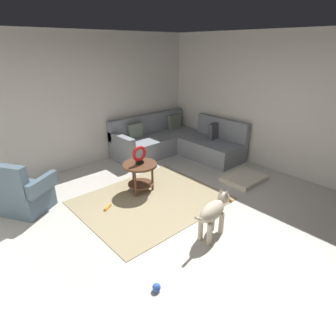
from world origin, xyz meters
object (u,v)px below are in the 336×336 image
Objects in this scene: dog_bed_mat at (244,178)px; sectional_couch at (176,142)px; armchair at (24,194)px; dog_toy_rope at (108,207)px; dog at (214,211)px; torus_sculpture at (139,155)px; dog_toy_bone at (228,199)px; dog_toy_ball at (157,287)px; side_table at (140,170)px.

sectional_couch is at bearing 89.64° from dog_bed_mat.
armchair is 5.64× the size of dog_toy_rope.
dog is (1.72, -2.34, 0.05)m from armchair.
torus_sculpture is 1.81× the size of dog_toy_bone.
torus_sculpture is 0.41× the size of dog_bed_mat.
armchair reaches higher than dog_toy_ball.
torus_sculpture reaches higher than dog_toy_ball.
dog_toy_ball is (-1.21, -1.89, -0.67)m from torus_sculpture.
sectional_couch is 4.12m from dog_toy_ball.
dog_toy_rope is (-2.52, -1.04, -0.27)m from sectional_couch.
dog_toy_rope is at bearing -171.80° from torus_sculpture.
armchair reaches higher than torus_sculpture.
side_table is at bearing 125.19° from dog_toy_bone.
sectional_couch is 24.27× the size of dog_toy_ball.
torus_sculpture is 2.34m from dog_toy_ball.
dog_toy_bone is (1.64, -1.15, 0.00)m from dog_toy_rope.
dog_toy_bone is (2.10, 0.64, -0.02)m from dog_toy_ball.
torus_sculpture reaches higher than side_table.
sectional_couch is 12.50× the size of dog_toy_bone.
dog_toy_ball is (-1.21, -1.89, -0.37)m from side_table.
armchair is 5.53× the size of dog_toy_bone.
torus_sculpture reaches higher than dog_toy_rope.
torus_sculpture reaches higher than dog.
armchair is 2.91m from dog.
dog_toy_ball is 1.84m from dog_toy_rope.
armchair is 1.18× the size of dog.
dog_toy_rope is at bearing 75.58° from dog_toy_ball.
side_table is 3.39× the size of dog_toy_rope.
dog_toy_ball is (0.53, -2.57, -0.28)m from armchair.
side_table is at bearing 8.20° from dog_toy_rope.
sectional_couch is at bearing 136.88° from dog.
sectional_couch is 2.66× the size of dog.
armchair is 10.75× the size of dog_toy_ball.
torus_sculpture is 1.02m from dog_toy_rope.
dog_toy_ball is at bearing -136.50° from sectional_couch.
side_table reaches higher than dog_toy_rope.
sectional_couch is 12.73× the size of dog_toy_rope.
dog_toy_ball is at bearing -122.60° from torus_sculpture.
side_table reaches higher than dog_toy_bone.
dog reaches higher than dog_toy_bone.
dog_bed_mat is 0.91m from dog_toy_bone.
armchair is 2.64m from dog_toy_ball.
armchair is (-3.51, -0.26, 0.03)m from sectional_couch.
dog_toy_rope is (-0.74, 1.56, -0.35)m from dog.
armchair is 1.29m from dog_toy_rope.
sectional_couch reaches higher than dog_toy_rope.
dog is at bearing -64.72° from dog_toy_rope.
sectional_couch reaches higher than dog.
side_table is at bearing 57.40° from dog_toy_ball.
dog_toy_bone is at bearing -54.81° from side_table.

